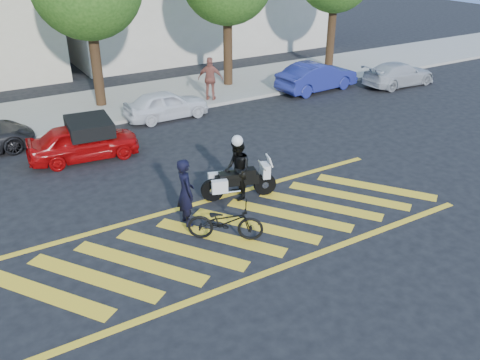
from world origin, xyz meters
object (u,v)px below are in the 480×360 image
officer_bike (186,192)px  parked_mid_right (166,105)px  red_convertible (83,141)px  parked_far_right (399,74)px  parked_right (317,77)px  bicycle (225,222)px  officer_moto (237,170)px  police_motorcycle (238,181)px

officer_bike → parked_mid_right: officer_bike is taller
red_convertible → parked_far_right: (16.21, 1.00, -0.05)m
parked_right → parked_far_right: 4.38m
bicycle → officer_moto: (1.39, 1.76, 0.40)m
bicycle → parked_far_right: parked_far_right is taller
bicycle → police_motorcycle: (1.41, 1.77, 0.03)m
police_motorcycle → officer_bike: bearing=-146.7°
police_motorcycle → bicycle: bearing=-111.8°
officer_moto → parked_mid_right: (1.04, 7.58, -0.31)m
bicycle → parked_right: size_ratio=0.46×
officer_moto → parked_right: (9.01, 7.58, -0.22)m
police_motorcycle → parked_far_right: (13.13, 6.17, 0.04)m
parked_mid_right → police_motorcycle: bearing=172.2°
officer_bike → parked_mid_right: bearing=-15.0°
parked_mid_right → parked_far_right: parked_mid_right is taller
police_motorcycle → parked_right: size_ratio=0.52×
bicycle → officer_moto: bearing=-4.0°
bicycle → parked_far_right: 16.57m
bicycle → parked_mid_right: parked_mid_right is taller
officer_moto → parked_mid_right: 7.66m
officer_moto → red_convertible: (-3.06, 5.18, -0.28)m
police_motorcycle → parked_far_right: 14.51m
parked_mid_right → parked_right: (7.96, 0.00, 0.10)m
police_motorcycle → parked_far_right: size_ratio=0.55×
parked_mid_right → officer_bike: bearing=159.9°
red_convertible → parked_right: size_ratio=0.88×
parked_right → bicycle: bearing=127.3°
police_motorcycle → red_convertible: bearing=137.6°
parked_right → officer_moto: bearing=125.5°
officer_bike → bicycle: officer_bike is taller
parked_far_right → officer_moto: bearing=115.7°
officer_bike → officer_moto: bearing=-68.8°
officer_bike → parked_far_right: 16.51m
officer_bike → officer_moto: (1.91, 0.56, -0.04)m
officer_moto → parked_far_right: bearing=132.0°
officer_bike → police_motorcycle: officer_bike is taller
officer_bike → parked_far_right: officer_bike is taller
police_motorcycle → officer_moto: 0.37m
officer_bike → police_motorcycle: size_ratio=0.86×
bicycle → parked_far_right: size_ratio=0.48×
parked_right → officer_bike: bearing=122.1°
officer_moto → parked_far_right: officer_moto is taller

